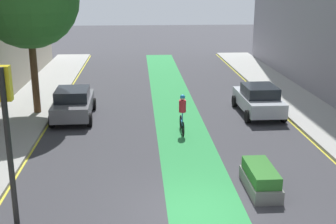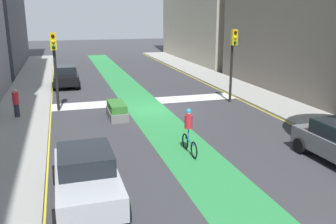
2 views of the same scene
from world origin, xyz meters
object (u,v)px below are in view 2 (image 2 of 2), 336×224
Objects in this scene: car_silver_right_far at (86,176)px; pedestrian_sidewalk_right_a at (16,103)px; traffic_signal_near_right at (54,57)px; car_black_right_near at (66,76)px; traffic_signal_near_left at (233,52)px; median_planter at (117,111)px; cyclist_in_lane at (189,130)px.

pedestrian_sidewalk_right_a is (2.94, -9.99, 0.12)m from car_silver_right_far.
car_black_right_near is at bearing -94.80° from traffic_signal_near_right.
traffic_signal_near_left is at bearing -133.59° from car_silver_right_far.
traffic_signal_near_left is at bearing -168.46° from median_planter.
traffic_signal_near_left is at bearing -178.58° from pedestrian_sidewalk_right_a.
car_silver_right_far is 10.41m from pedestrian_sidewalk_right_a.
car_silver_right_far is at bearing 94.11° from traffic_signal_near_right.
traffic_signal_near_left is at bearing -126.40° from cyclist_in_lane.
traffic_signal_near_left is 2.47× the size of cyclist_in_lane.
cyclist_in_lane is 1.22× the size of pedestrian_sidewalk_right_a.
cyclist_in_lane is at bearing 105.55° from car_black_right_near.
car_black_right_near is at bearing -76.43° from median_planter.
car_black_right_near is (9.98, -8.48, -2.40)m from traffic_signal_near_left.
traffic_signal_near_left is (-10.62, 0.89, 0.06)m from traffic_signal_near_right.
car_black_right_near is at bearing -107.49° from pedestrian_sidewalk_right_a.
car_black_right_near is 10.32m from median_planter.
car_silver_right_far is at bearing 75.57° from median_planter.
car_silver_right_far is at bearing 33.22° from cyclist_in_lane.
traffic_signal_near_left is 3.00× the size of pedestrian_sidewalk_right_a.
car_black_right_near reaches higher than median_planter.
traffic_signal_near_right is 11.47m from car_silver_right_far.
traffic_signal_near_right reaches higher than pedestrian_sidewalk_right_a.
pedestrian_sidewalk_right_a is at bearing 72.51° from car_black_right_near.
median_planter is (-2.42, 10.03, -0.40)m from car_black_right_near.
cyclist_in_lane is at bearing 121.20° from traffic_signal_near_right.
median_planter is at bearing 141.44° from traffic_signal_near_right.
cyclist_in_lane is (-5.09, 8.40, -2.17)m from traffic_signal_near_right.
median_planter is (7.56, 1.54, -2.79)m from traffic_signal_near_left.
pedestrian_sidewalk_right_a reaches higher than car_black_right_near.
cyclist_in_lane is 6.32m from median_planter.
car_black_right_near is at bearing -40.36° from traffic_signal_near_left.
car_silver_right_far is at bearing 90.51° from car_black_right_near.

